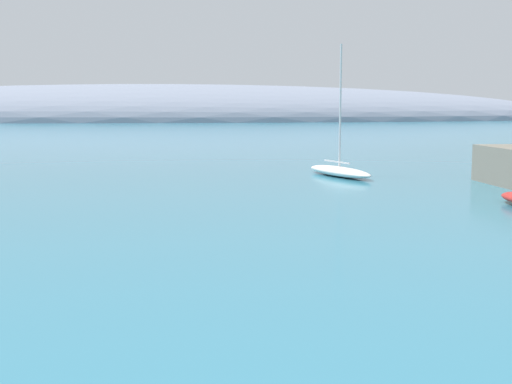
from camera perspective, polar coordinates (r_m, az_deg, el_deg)
The scene contains 2 objects.
distant_ridge at distance 237.43m, azimuth -7.79°, elevation 5.89°, with size 293.30×71.78×24.05m, color gray.
sailboat_white_near_shore at distance 54.98m, azimuth 6.87°, elevation 1.79°, with size 4.52×8.47×10.27m.
Camera 1 is at (-0.07, -7.27, 5.75)m, focal length 48.61 mm.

